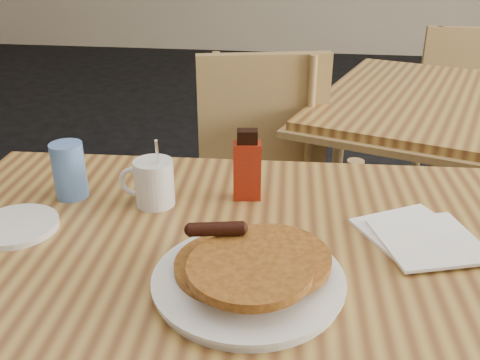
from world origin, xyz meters
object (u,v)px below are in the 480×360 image
chair_main_far (259,178)px  chair_neighbor_far (464,111)px  pancake_plate (249,273)px  coffee_mug (153,182)px  syrup_bottle (247,167)px  main_table (235,272)px  blue_tumbler (69,170)px

chair_main_far → chair_neighbor_far: 1.20m
chair_main_far → pancake_plate: bearing=-98.6°
coffee_mug → syrup_bottle: bearing=32.9°
coffee_mug → pancake_plate: bearing=-30.6°
main_table → syrup_bottle: bearing=91.1°
chair_main_far → syrup_bottle: size_ratio=6.20×
main_table → syrup_bottle: (-0.00, 0.20, 0.11)m
main_table → chair_main_far: size_ratio=1.38×
chair_main_far → coffee_mug: 0.66m
pancake_plate → chair_main_far: bearing=94.4°
syrup_bottle → blue_tumbler: bearing=178.9°
chair_main_far → chair_neighbor_far: bearing=33.8°
coffee_mug → blue_tumbler: (-0.18, 0.01, 0.01)m
pancake_plate → blue_tumbler: size_ratio=2.59×
main_table → blue_tumbler: bearing=155.8°
chair_neighbor_far → pancake_plate: chair_neighbor_far is taller
coffee_mug → chair_neighbor_far: bearing=73.5°
chair_neighbor_far → blue_tumbler: 1.88m
chair_neighbor_far → coffee_mug: 1.78m
blue_tumbler → main_table: bearing=-24.2°
chair_neighbor_far → blue_tumbler: bearing=-127.6°
coffee_mug → blue_tumbler: coffee_mug is taller
chair_main_far → syrup_bottle: chair_main_far is taller
chair_neighbor_far → syrup_bottle: (-0.80, -1.41, 0.31)m
chair_neighbor_far → syrup_bottle: syrup_bottle is taller
blue_tumbler → pancake_plate: bearing=-32.7°
main_table → chair_neighbor_far: bearing=63.7°
main_table → pancake_plate: bearing=-69.0°
main_table → coffee_mug: bearing=140.6°
main_table → chair_main_far: (-0.03, 0.73, -0.17)m
chair_neighbor_far → syrup_bottle: bearing=-118.6°
blue_tumbler → chair_main_far: bearing=59.9°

